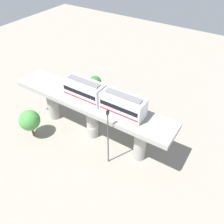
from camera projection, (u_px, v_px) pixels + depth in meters
name	position (u px, v px, depth m)	size (l,w,h in m)	color
ground_plane	(93.00, 135.00, 41.96)	(120.00, 120.00, 0.00)	gray
viaduct	(91.00, 110.00, 38.29)	(5.20, 28.00, 7.68)	#A8A59E
train	(103.00, 97.00, 35.11)	(2.64, 13.55, 3.24)	silver
parked_car_black	(161.00, 126.00, 42.77)	(1.82, 4.21, 1.76)	black
parked_car_blue	(106.00, 112.00, 45.68)	(1.94, 4.26, 1.76)	#284CB7
tree_near_viaduct	(30.00, 120.00, 39.56)	(3.51, 3.51, 5.35)	brown
tree_mid_lot	(131.00, 113.00, 42.20)	(3.05, 3.05, 4.40)	brown
tree_far_corner	(95.00, 82.00, 50.20)	(2.71, 2.71, 4.18)	brown
signal_post	(108.00, 136.00, 33.85)	(0.44, 0.28, 10.28)	#4C4C51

